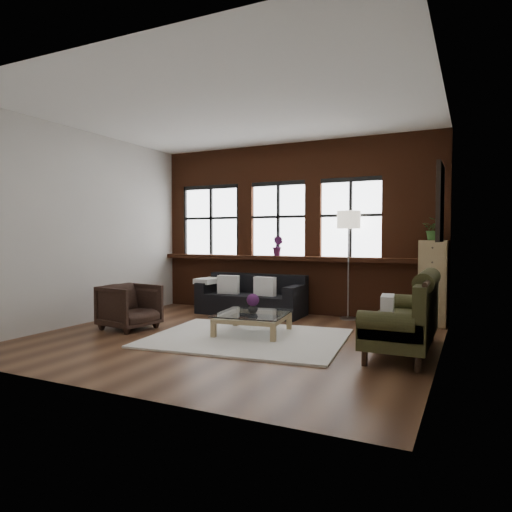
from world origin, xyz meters
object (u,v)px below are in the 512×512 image
at_px(vase, 253,308).
at_px(vintage_settee, 402,312).
at_px(armchair, 130,307).
at_px(coffee_table, 253,324).
at_px(dark_sofa, 251,295).
at_px(drawer_chest, 433,283).
at_px(floor_lamp, 348,261).

bearing_deg(vase, vintage_settee, -2.66).
bearing_deg(armchair, coffee_table, -68.07).
relative_size(dark_sofa, drawer_chest, 1.43).
bearing_deg(vintage_settee, drawer_chest, 84.07).
bearing_deg(coffee_table, vintage_settee, -2.66).
xyz_separation_m(dark_sofa, vintage_settee, (2.93, -1.68, 0.14)).
height_order(armchair, drawer_chest, drawer_chest).
distance_m(vintage_settee, floor_lamp, 2.33).
bearing_deg(floor_lamp, vase, -117.21).
bearing_deg(drawer_chest, armchair, -150.88).
xyz_separation_m(vase, drawer_chest, (2.33, 1.91, 0.29)).
distance_m(armchair, drawer_chest, 4.87).
xyz_separation_m(dark_sofa, floor_lamp, (1.76, 0.27, 0.66)).
xyz_separation_m(vintage_settee, coffee_table, (-2.12, 0.10, -0.34)).
xyz_separation_m(dark_sofa, coffee_table, (0.81, -1.58, -0.20)).
bearing_deg(coffee_table, drawer_chest, 39.37).
height_order(coffee_table, drawer_chest, drawer_chest).
height_order(dark_sofa, armchair, dark_sofa).
relative_size(coffee_table, floor_lamp, 0.49).
distance_m(vintage_settee, vase, 2.12).
xyz_separation_m(armchair, drawer_chest, (4.25, 2.37, 0.34)).
relative_size(dark_sofa, vase, 12.92).
height_order(drawer_chest, floor_lamp, floor_lamp).
xyz_separation_m(dark_sofa, armchair, (-1.11, -2.03, -0.01)).
bearing_deg(vase, coffee_table, 0.00).
distance_m(coffee_table, drawer_chest, 3.06).
relative_size(vase, floor_lamp, 0.08).
xyz_separation_m(coffee_table, drawer_chest, (2.33, 1.91, 0.53)).
relative_size(coffee_table, vase, 6.51).
xyz_separation_m(coffee_table, vase, (-0.00, 0.00, 0.24)).
distance_m(vintage_settee, drawer_chest, 2.03).
relative_size(dark_sofa, armchair, 2.57).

